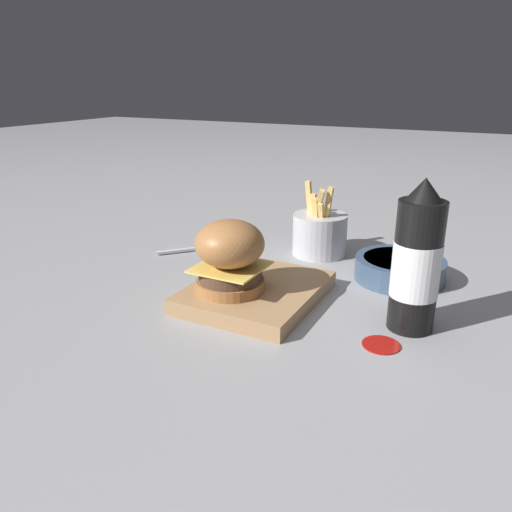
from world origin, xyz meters
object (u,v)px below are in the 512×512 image
serving_board (256,292)px  spoon (214,246)px  ketchup_bottle (416,263)px  burger (230,256)px  fries_basket (320,233)px  side_bowl (400,268)px

serving_board → spoon: serving_board is taller
serving_board → ketchup_bottle: 0.26m
burger → spoon: size_ratio=0.85×
fries_basket → side_bowl: 0.19m
ketchup_bottle → spoon: 0.48m
ketchup_bottle → fries_basket: ketchup_bottle is taller
burger → spoon: (-0.22, -0.17, -0.08)m
burger → spoon: burger is taller
burger → ketchup_bottle: ketchup_bottle is taller
ketchup_bottle → burger: bearing=-79.2°
serving_board → burger: burger is taller
burger → fries_basket: 0.30m
ketchup_bottle → side_bowl: (-0.18, -0.05, -0.08)m
serving_board → fries_basket: 0.26m
fries_basket → spoon: (0.07, -0.21, -0.04)m
serving_board → fries_basket: size_ratio=1.59×
side_bowl → serving_board: bearing=-44.7°
fries_basket → side_bowl: size_ratio=0.93×
burger → fries_basket: fries_basket is taller
burger → side_bowl: (-0.23, 0.22, -0.06)m
fries_basket → side_bowl: bearing=69.7°
fries_basket → side_bowl: fries_basket is taller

